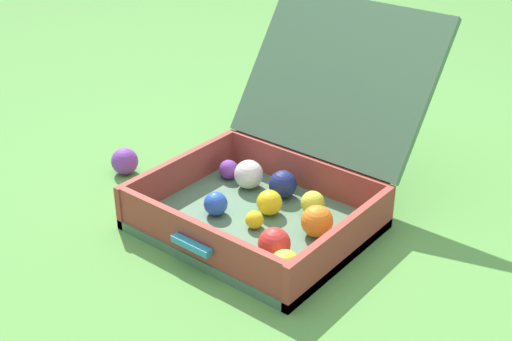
{
  "coord_description": "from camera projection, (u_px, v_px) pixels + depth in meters",
  "views": [
    {
      "loc": [
        0.93,
        -1.13,
        0.94
      ],
      "look_at": [
        0.01,
        0.0,
        0.16
      ],
      "focal_mm": 48.62,
      "sensor_mm": 36.0,
      "label": 1
    }
  ],
  "objects": [
    {
      "name": "ground_plane",
      "position": [
        251.0,
        226.0,
        1.74
      ],
      "size": [
        16.0,
        16.0,
        0.0
      ],
      "primitive_type": "plane",
      "color": "#569342"
    },
    {
      "name": "stray_ball_on_grass",
      "position": [
        125.0,
        161.0,
        1.97
      ],
      "size": [
        0.08,
        0.08,
        0.08
      ],
      "primitive_type": "sphere",
      "color": "purple",
      "rests_on": "ground"
    },
    {
      "name": "open_suitcase",
      "position": [
        281.0,
        176.0,
        1.74
      ],
      "size": [
        0.53,
        0.71,
        0.48
      ],
      "color": "#4C7051",
      "rests_on": "ground"
    }
  ]
}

